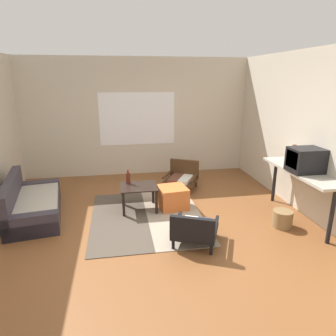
{
  "coord_description": "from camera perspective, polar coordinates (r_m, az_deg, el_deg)",
  "views": [
    {
      "loc": [
        -0.48,
        -4.04,
        2.24
      ],
      "look_at": [
        0.32,
        0.67,
        0.81
      ],
      "focal_mm": 32.16,
      "sensor_mm": 36.0,
      "label": 1
    }
  ],
  "objects": [
    {
      "name": "ground_plane",
      "position": [
        4.64,
        -2.59,
        -12.16
      ],
      "size": [
        7.8,
        7.8,
        0.0
      ],
      "primitive_type": "plane",
      "color": "brown"
    },
    {
      "name": "far_wall_with_window",
      "position": [
        7.17,
        -5.86,
        9.5
      ],
      "size": [
        5.6,
        0.13,
        2.7
      ],
      "color": "beige",
      "rests_on": "ground"
    },
    {
      "name": "side_wall_right",
      "position": [
        5.43,
        25.96,
        5.6
      ],
      "size": [
        0.12,
        6.6,
        2.7
      ],
      "primitive_type": "cube",
      "color": "beige",
      "rests_on": "ground"
    },
    {
      "name": "area_rug",
      "position": [
        5.13,
        -3.99,
        -9.18
      ],
      "size": [
        1.83,
        2.21,
        0.01
      ],
      "color": "#4C4238",
      "rests_on": "ground"
    },
    {
      "name": "couch",
      "position": [
        5.56,
        -24.56,
        -6.3
      ],
      "size": [
        1.04,
        1.81,
        0.68
      ],
      "color": "#38333D",
      "rests_on": "ground"
    },
    {
      "name": "coffee_table",
      "position": [
        5.28,
        -5.54,
        -4.27
      ],
      "size": [
        0.63,
        0.55,
        0.44
      ],
      "color": "black",
      "rests_on": "ground"
    },
    {
      "name": "armchair_by_window",
      "position": [
        6.34,
        2.63,
        -1.52
      ],
      "size": [
        0.84,
        0.82,
        0.56
      ],
      "color": "#472D19",
      "rests_on": "ground"
    },
    {
      "name": "armchair_striped_foreground",
      "position": [
        4.25,
        5.07,
        -11.45
      ],
      "size": [
        0.8,
        0.81,
        0.51
      ],
      "color": "black",
      "rests_on": "ground"
    },
    {
      "name": "ottoman_orange",
      "position": [
        5.38,
        0.89,
        -5.62
      ],
      "size": [
        0.54,
        0.54,
        0.39
      ],
      "primitive_type": "cube",
      "rotation": [
        0.0,
        0.0,
        0.12
      ],
      "color": "#D1662D",
      "rests_on": "ground"
    },
    {
      "name": "console_shelf",
      "position": [
        5.22,
        23.96,
        -1.25
      ],
      "size": [
        0.47,
        1.68,
        0.84
      ],
      "color": "#B2AD9E",
      "rests_on": "ground"
    },
    {
      "name": "crt_television",
      "position": [
        5.09,
        24.75,
        1.4
      ],
      "size": [
        0.51,
        0.4,
        0.37
      ],
      "color": "black",
      "rests_on": "console_shelf"
    },
    {
      "name": "clay_vase",
      "position": [
        5.39,
        22.62,
        1.82
      ],
      "size": [
        0.19,
        0.19,
        0.35
      ],
      "color": "brown",
      "rests_on": "console_shelf"
    },
    {
      "name": "glass_bottle",
      "position": [
        5.35,
        -7.55,
        -1.9
      ],
      "size": [
        0.07,
        0.07,
        0.26
      ],
      "color": "#5B2319",
      "rests_on": "coffee_table"
    },
    {
      "name": "wicker_basket",
      "position": [
        5.08,
        20.85,
        -8.96
      ],
      "size": [
        0.31,
        0.31,
        0.26
      ],
      "primitive_type": "cylinder",
      "color": "olive",
      "rests_on": "ground"
    }
  ]
}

